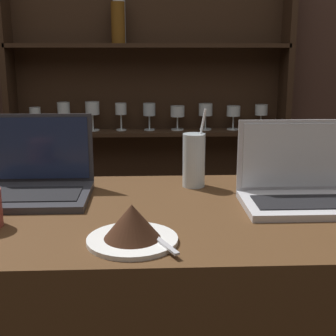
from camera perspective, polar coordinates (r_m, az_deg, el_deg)
name	(u,v)px	position (r m, az deg, el deg)	size (l,w,h in m)	color
back_wall	(138,53)	(2.51, -3.65, 13.80)	(7.00, 0.06, 2.70)	#4C3328
back_shelf	(149,140)	(2.48, -2.33, 3.44)	(1.42, 0.18, 1.73)	#332114
laptop_near	(34,180)	(1.34, -15.99, -1.40)	(0.31, 0.24, 0.22)	#333338
laptop_far	(307,186)	(1.27, 16.63, -2.13)	(0.35, 0.21, 0.21)	silver
cake_plate	(132,226)	(0.98, -4.38, -7.09)	(0.19, 0.19, 0.08)	white
water_glass	(194,160)	(1.37, 3.18, 0.97)	(0.07, 0.07, 0.23)	silver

